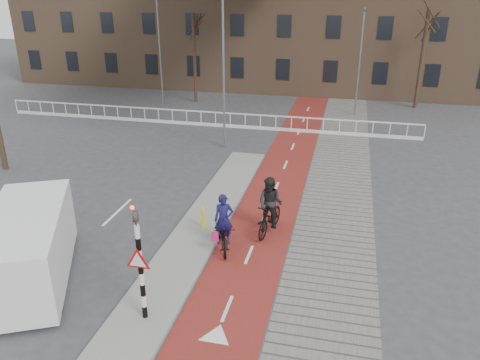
# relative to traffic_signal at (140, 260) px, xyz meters

# --- Properties ---
(ground) EXTENTS (120.00, 120.00, 0.00)m
(ground) POSITION_rel_traffic_signal_xyz_m (0.60, 2.02, -1.99)
(ground) COLOR #38383A
(ground) RESTS_ON ground
(bike_lane) EXTENTS (2.50, 60.00, 0.01)m
(bike_lane) POSITION_rel_traffic_signal_xyz_m (2.10, 12.02, -1.98)
(bike_lane) COLOR maroon
(bike_lane) RESTS_ON ground
(sidewalk) EXTENTS (3.00, 60.00, 0.01)m
(sidewalk) POSITION_rel_traffic_signal_xyz_m (4.90, 12.02, -1.98)
(sidewalk) COLOR slate
(sidewalk) RESTS_ON ground
(curb_island) EXTENTS (1.80, 16.00, 0.12)m
(curb_island) POSITION_rel_traffic_signal_xyz_m (-0.10, 6.02, -1.93)
(curb_island) COLOR gray
(curb_island) RESTS_ON ground
(traffic_signal) EXTENTS (0.80, 0.80, 3.68)m
(traffic_signal) POSITION_rel_traffic_signal_xyz_m (0.00, 0.00, 0.00)
(traffic_signal) COLOR black
(traffic_signal) RESTS_ON curb_island
(bollard) EXTENTS (0.12, 0.12, 0.82)m
(bollard) POSITION_rel_traffic_signal_xyz_m (0.02, 5.35, -1.46)
(bollard) COLOR yellow
(bollard) RESTS_ON curb_island
(cyclist_near) EXTENTS (1.31, 2.13, 2.08)m
(cyclist_near) POSITION_rel_traffic_signal_xyz_m (1.15, 4.23, -1.28)
(cyclist_near) COLOR black
(cyclist_near) RESTS_ON bike_lane
(cyclist_far) EXTENTS (1.10, 2.18, 2.22)m
(cyclist_far) POSITION_rel_traffic_signal_xyz_m (2.52, 5.74, -1.06)
(cyclist_far) COLOR black
(cyclist_far) RESTS_ON bike_lane
(van) EXTENTS (4.27, 5.73, 2.29)m
(van) POSITION_rel_traffic_signal_xyz_m (-4.22, 1.01, -0.78)
(van) COLOR white
(van) RESTS_ON ground
(railing) EXTENTS (28.00, 0.10, 0.99)m
(railing) POSITION_rel_traffic_signal_xyz_m (-4.40, 19.02, -1.68)
(railing) COLOR silver
(railing) RESTS_ON ground
(tree_mid) EXTENTS (0.25, 0.25, 6.68)m
(tree_mid) POSITION_rel_traffic_signal_xyz_m (-6.85, 25.40, 1.35)
(tree_mid) COLOR black
(tree_mid) RESTS_ON ground
(tree_right) EXTENTS (0.27, 0.27, 7.25)m
(tree_right) POSITION_rel_traffic_signal_xyz_m (9.95, 27.38, 1.64)
(tree_right) COLOR black
(tree_right) RESTS_ON ground
(streetlight_near) EXTENTS (0.12, 0.12, 8.78)m
(streetlight_near) POSITION_rel_traffic_signal_xyz_m (-1.71, 15.00, 2.40)
(streetlight_near) COLOR slate
(streetlight_near) RESTS_ON ground
(streetlight_left) EXTENTS (0.12, 0.12, 8.03)m
(streetlight_left) POSITION_rel_traffic_signal_xyz_m (-8.96, 23.72, 2.02)
(streetlight_left) COLOR slate
(streetlight_left) RESTS_ON ground
(streetlight_right) EXTENTS (0.12, 0.12, 7.26)m
(streetlight_right) POSITION_rel_traffic_signal_xyz_m (5.51, 24.23, 1.64)
(streetlight_right) COLOR slate
(streetlight_right) RESTS_ON ground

